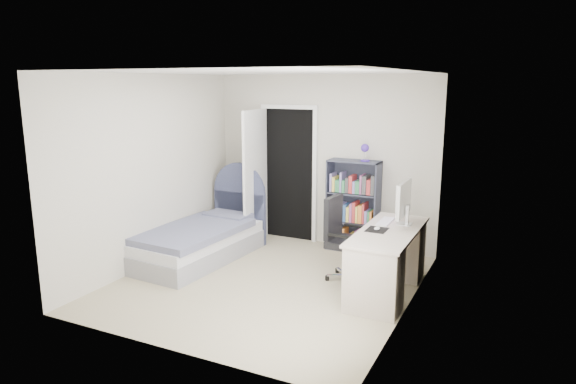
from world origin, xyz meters
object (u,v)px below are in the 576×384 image
at_px(nightstand, 240,210).
at_px(office_chair, 342,234).
at_px(bookcase, 353,210).
at_px(desk, 388,258).
at_px(bed, 203,239).
at_px(floor_lamp, 253,205).

bearing_deg(nightstand, office_chair, -26.83).
bearing_deg(bookcase, nightstand, -178.56).
distance_m(nightstand, desk, 3.00).
distance_m(bed, floor_lamp, 1.12).
height_order(floor_lamp, office_chair, floor_lamp).
distance_m(bed, office_chair, 2.01).
distance_m(bookcase, office_chair, 1.13).
height_order(bed, desk, desk).
height_order(nightstand, floor_lamp, floor_lamp).
xyz_separation_m(bookcase, office_chair, (0.23, -1.11, -0.03)).
xyz_separation_m(bed, desk, (2.61, -0.07, 0.14)).
bearing_deg(nightstand, bed, -84.33).
relative_size(nightstand, office_chair, 0.59).
xyz_separation_m(nightstand, floor_lamp, (0.31, -0.11, 0.14)).
bearing_deg(floor_lamp, desk, -25.19).
height_order(floor_lamp, bookcase, bookcase).
relative_size(bookcase, desk, 1.01).
bearing_deg(floor_lamp, bookcase, 5.58).
relative_size(floor_lamp, bookcase, 0.85).
bearing_deg(office_chair, bookcase, 101.73).
height_order(bed, bookcase, bookcase).
xyz_separation_m(floor_lamp, office_chair, (1.79, -0.96, 0.02)).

